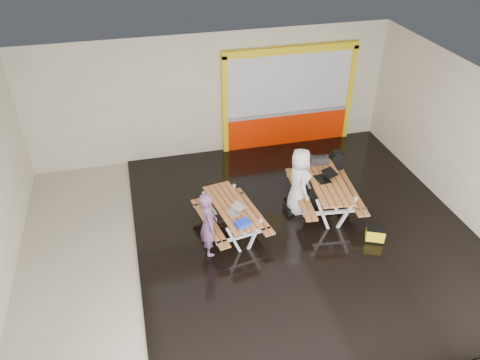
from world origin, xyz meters
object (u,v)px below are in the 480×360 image
object	(u,v)px
fluke_bag	(375,234)
person_right	(299,181)
dark_case	(294,207)
laptop_right	(325,177)
laptop_left	(235,210)
person_left	(208,224)
toolbox	(319,160)
picnic_table_right	(325,186)
blue_pouch	(243,223)
picnic_table_left	(231,212)
backpack	(336,161)

from	to	relation	value
fluke_bag	person_right	bearing A→B (deg)	131.45
dark_case	fluke_bag	bearing A→B (deg)	-47.46
laptop_right	dark_case	size ratio (longest dim) A/B	1.08
laptop_left	dark_case	bearing A→B (deg)	21.03
person_left	laptop_right	xyz separation A→B (m)	(2.97, 0.90, 0.13)
person_right	toolbox	distance (m)	1.03
picnic_table_right	blue_pouch	world-z (taller)	picnic_table_right
picnic_table_left	toolbox	xyz separation A→B (m)	(2.49, 1.04, 0.38)
toolbox	backpack	xyz separation A→B (m)	(0.52, 0.13, -0.18)
toolbox	fluke_bag	world-z (taller)	toolbox
backpack	laptop_left	bearing A→B (deg)	-154.58
person_right	fluke_bag	size ratio (longest dim) A/B	3.36
laptop_right	dark_case	world-z (taller)	laptop_right
laptop_left	fluke_bag	world-z (taller)	laptop_left
person_right	blue_pouch	distance (m)	1.95
toolbox	dark_case	world-z (taller)	toolbox
laptop_left	laptop_right	xyz separation A→B (m)	(2.32, 0.59, 0.12)
picnic_table_right	laptop_left	bearing A→B (deg)	-166.14
blue_pouch	picnic_table_right	bearing A→B (deg)	24.56
picnic_table_left	toolbox	distance (m)	2.72
dark_case	fluke_bag	distance (m)	2.02
laptop_right	backpack	distance (m)	1.06
laptop_left	picnic_table_right	bearing A→B (deg)	13.86
toolbox	picnic_table_left	bearing A→B (deg)	-157.30
person_right	dark_case	size ratio (longest dim) A/B	3.72
picnic_table_left	fluke_bag	bearing A→B (deg)	-20.25
backpack	dark_case	distance (m)	1.70
person_right	laptop_left	distance (m)	1.79
dark_case	picnic_table_right	bearing A→B (deg)	-2.97
picnic_table_left	fluke_bag	world-z (taller)	picnic_table_left
laptop_left	toolbox	bearing A→B (deg)	27.61
blue_pouch	backpack	size ratio (longest dim) A/B	0.54
backpack	laptop_right	bearing A→B (deg)	-128.49
person_right	picnic_table_right	bearing A→B (deg)	-88.56
picnic_table_left	blue_pouch	distance (m)	0.75
laptop_left	laptop_right	world-z (taller)	laptop_right
toolbox	backpack	bearing A→B (deg)	14.12
picnic_table_left	backpack	xyz separation A→B (m)	(3.01, 1.17, 0.20)
person_right	toolbox	xyz separation A→B (m)	(0.77, 0.68, 0.06)
picnic_table_right	person_right	world-z (taller)	person_right
laptop_right	picnic_table_left	bearing A→B (deg)	-171.55
blue_pouch	picnic_table_left	bearing A→B (deg)	97.05
picnic_table_right	blue_pouch	distance (m)	2.53
picnic_table_right	picnic_table_left	bearing A→B (deg)	-171.93
person_left	fluke_bag	distance (m)	3.71
picnic_table_left	backpack	world-z (taller)	backpack
blue_pouch	dark_case	size ratio (longest dim) A/B	0.69
person_right	backpack	distance (m)	1.53
picnic_table_left	fluke_bag	distance (m)	3.23
toolbox	backpack	world-z (taller)	toolbox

